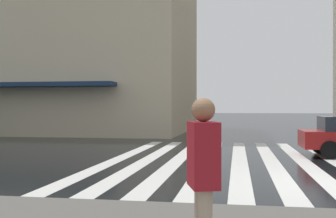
% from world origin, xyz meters
% --- Properties ---
extents(ground_plane, '(220.00, 220.00, 0.00)m').
position_xyz_m(ground_plane, '(0.00, 0.00, 0.00)').
color(ground_plane, black).
extents(zebra_crossing, '(13.00, 7.50, 0.01)m').
position_xyz_m(zebra_crossing, '(4.00, 2.23, 0.00)').
color(zebra_crossing, silver).
rests_on(zebra_crossing, ground_plane).
extents(pedestrian_in_red_jacket, '(0.45, 0.34, 1.68)m').
position_xyz_m(pedestrian_in_red_jacket, '(-6.06, 2.11, 1.14)').
color(pedestrian_in_red_jacket, maroon).
rests_on(pedestrian_in_red_jacket, sidewalk_pavement).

